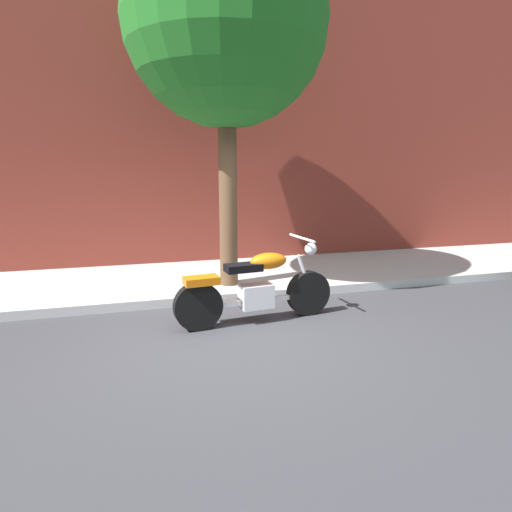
{
  "coord_description": "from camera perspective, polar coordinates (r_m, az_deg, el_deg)",
  "views": [
    {
      "loc": [
        -1.06,
        -4.95,
        2.06
      ],
      "look_at": [
        0.45,
        0.43,
        0.91
      ],
      "focal_mm": 30.31,
      "sensor_mm": 36.0,
      "label": 1
    }
  ],
  "objects": [
    {
      "name": "building_facade",
      "position": [
        9.3,
        -9.54,
        20.59
      ],
      "size": [
        23.58,
        0.5,
        7.08
      ],
      "primitive_type": "cube",
      "color": "maroon",
      "rests_on": "ground"
    },
    {
      "name": "sidewalk",
      "position": [
        7.91,
        -7.47,
        -3.09
      ],
      "size": [
        23.58,
        2.57,
        0.14
      ],
      "primitive_type": "cube",
      "color": "#B1B1B1",
      "rests_on": "ground"
    },
    {
      "name": "motorcycle",
      "position": [
        5.82,
        -0.04,
        -4.47
      ],
      "size": [
        2.24,
        0.7,
        1.13
      ],
      "color": "black",
      "rests_on": "ground"
    },
    {
      "name": "ground_plane",
      "position": [
        5.47,
        -3.37,
        -10.57
      ],
      "size": [
        60.0,
        60.0,
        0.0
      ],
      "primitive_type": "plane",
      "color": "#38383D"
    },
    {
      "name": "street_tree",
      "position": [
        7.35,
        -4.0,
        28.28
      ],
      "size": [
        3.09,
        3.09,
        5.75
      ],
      "color": "brown",
      "rests_on": "ground"
    }
  ]
}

